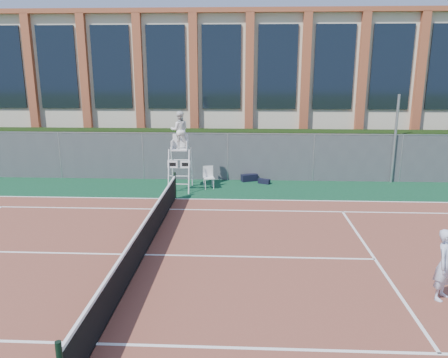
{
  "coord_description": "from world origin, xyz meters",
  "views": [
    {
      "loc": [
        2.78,
        -11.25,
        5.08
      ],
      "look_at": [
        2.11,
        3.0,
        1.5
      ],
      "focal_mm": 35.0,
      "sensor_mm": 36.0,
      "label": 1
    }
  ],
  "objects_px": {
    "steel_pole": "(395,139)",
    "plastic_chair": "(208,175)",
    "umpire_chair": "(180,132)",
    "tennis_player": "(445,264)"
  },
  "relations": [
    {
      "from": "umpire_chair",
      "to": "plastic_chair",
      "type": "xyz_separation_m",
      "value": [
        1.19,
        0.26,
        -1.92
      ]
    },
    {
      "from": "steel_pole",
      "to": "plastic_chair",
      "type": "bearing_deg",
      "value": -170.55
    },
    {
      "from": "steel_pole",
      "to": "tennis_player",
      "type": "bearing_deg",
      "value": -102.12
    },
    {
      "from": "umpire_chair",
      "to": "plastic_chair",
      "type": "bearing_deg",
      "value": 12.26
    },
    {
      "from": "steel_pole",
      "to": "plastic_chair",
      "type": "relative_size",
      "value": 4.15
    },
    {
      "from": "umpire_chair",
      "to": "tennis_player",
      "type": "relative_size",
      "value": 2.06
    },
    {
      "from": "steel_pole",
      "to": "tennis_player",
      "type": "height_order",
      "value": "steel_pole"
    },
    {
      "from": "steel_pole",
      "to": "tennis_player",
      "type": "xyz_separation_m",
      "value": [
        -2.31,
        -10.76,
        -1.16
      ]
    },
    {
      "from": "steel_pole",
      "to": "umpire_chair",
      "type": "relative_size",
      "value": 1.18
    },
    {
      "from": "plastic_chair",
      "to": "tennis_player",
      "type": "xyz_separation_m",
      "value": [
        6.08,
        -9.36,
        0.28
      ]
    }
  ]
}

